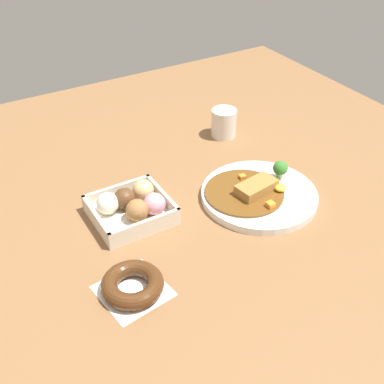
{
  "coord_description": "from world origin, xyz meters",
  "views": [
    {
      "loc": [
        0.45,
        0.74,
        0.7
      ],
      "look_at": [
        -0.01,
        -0.04,
        0.03
      ],
      "focal_mm": 45.69,
      "sensor_mm": 36.0,
      "label": 1
    }
  ],
  "objects": [
    {
      "name": "donut_box",
      "position": [
        0.13,
        -0.07,
        0.03
      ],
      "size": [
        0.17,
        0.16,
        0.06
      ],
      "color": "beige",
      "rests_on": "ground_plane"
    },
    {
      "name": "ground_plane",
      "position": [
        0.0,
        0.0,
        0.0
      ],
      "size": [
        1.6,
        1.6,
        0.0
      ],
      "primitive_type": "plane",
      "color": "brown"
    },
    {
      "name": "coffee_mug",
      "position": [
        -0.25,
        -0.27,
        0.04
      ],
      "size": [
        0.07,
        0.07,
        0.08
      ],
      "primitive_type": "cylinder",
      "color": "silver",
      "rests_on": "ground_plane"
    },
    {
      "name": "curry_plate",
      "position": [
        -0.15,
        0.02,
        0.01
      ],
      "size": [
        0.27,
        0.27,
        0.07
      ],
      "color": "white",
      "rests_on": "ground_plane"
    },
    {
      "name": "chocolate_ring_donut",
      "position": [
        0.23,
        0.14,
        0.02
      ],
      "size": [
        0.14,
        0.14,
        0.03
      ],
      "color": "white",
      "rests_on": "ground_plane"
    }
  ]
}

